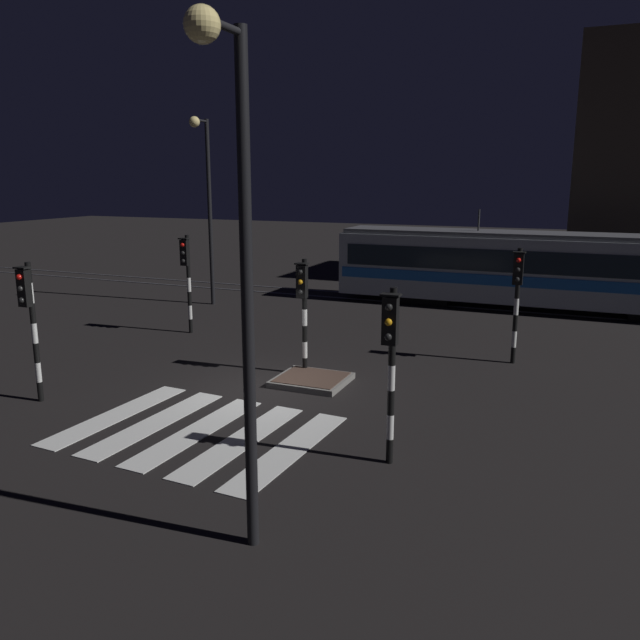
{
  "coord_description": "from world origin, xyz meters",
  "views": [
    {
      "loc": [
        7.63,
        -14.2,
        5.47
      ],
      "look_at": [
        0.54,
        2.63,
        1.4
      ],
      "focal_mm": 35.96,
      "sensor_mm": 36.0,
      "label": 1
    }
  ],
  "objects_px": {
    "traffic_light_corner_near_left": "(29,312)",
    "tram": "(538,269)",
    "street_lamp_trackside_left": "(206,190)",
    "traffic_light_corner_far_left": "(187,269)",
    "traffic_light_median_centre": "(303,300)",
    "traffic_light_corner_far_right": "(517,289)",
    "traffic_light_corner_near_right": "(391,351)",
    "street_lamp_near_kerb": "(237,237)"
  },
  "relations": [
    {
      "from": "traffic_light_corner_near_left",
      "to": "tram",
      "type": "bearing_deg",
      "value": 58.07
    },
    {
      "from": "street_lamp_trackside_left",
      "to": "traffic_light_corner_far_left",
      "type": "bearing_deg",
      "value": -65.77
    },
    {
      "from": "traffic_light_median_centre",
      "to": "tram",
      "type": "distance_m",
      "value": 13.2
    },
    {
      "from": "traffic_light_corner_near_left",
      "to": "traffic_light_corner_far_right",
      "type": "xyz_separation_m",
      "value": [
        10.51,
        8.07,
        -0.02
      ]
    },
    {
      "from": "street_lamp_trackside_left",
      "to": "tram",
      "type": "xyz_separation_m",
      "value": [
        13.23,
        4.43,
        -3.19
      ]
    },
    {
      "from": "traffic_light_corner_near_right",
      "to": "street_lamp_trackside_left",
      "type": "xyz_separation_m",
      "value": [
        -11.88,
        12.36,
        2.64
      ]
    },
    {
      "from": "traffic_light_median_centre",
      "to": "street_lamp_trackside_left",
      "type": "height_order",
      "value": "street_lamp_trackside_left"
    },
    {
      "from": "street_lamp_near_kerb",
      "to": "tram",
      "type": "relative_size",
      "value": 0.44
    },
    {
      "from": "traffic_light_corner_far_left",
      "to": "street_lamp_trackside_left",
      "type": "relative_size",
      "value": 0.45
    },
    {
      "from": "street_lamp_near_kerb",
      "to": "street_lamp_trackside_left",
      "type": "xyz_separation_m",
      "value": [
        -10.78,
        16.05,
        0.25
      ]
    },
    {
      "from": "traffic_light_corner_far_left",
      "to": "street_lamp_trackside_left",
      "type": "height_order",
      "value": "street_lamp_trackside_left"
    },
    {
      "from": "traffic_light_corner_far_left",
      "to": "traffic_light_median_centre",
      "type": "bearing_deg",
      "value": -26.59
    },
    {
      "from": "traffic_light_corner_near_left",
      "to": "traffic_light_corner_far_right",
      "type": "distance_m",
      "value": 13.25
    },
    {
      "from": "traffic_light_corner_far_right",
      "to": "tram",
      "type": "relative_size",
      "value": 0.2
    },
    {
      "from": "traffic_light_corner_far_left",
      "to": "street_lamp_trackside_left",
      "type": "xyz_separation_m",
      "value": [
        -2.14,
        4.75,
        2.62
      ]
    },
    {
      "from": "traffic_light_corner_far_left",
      "to": "street_lamp_trackside_left",
      "type": "distance_m",
      "value": 5.84
    },
    {
      "from": "traffic_light_median_centre",
      "to": "traffic_light_corner_far_right",
      "type": "relative_size",
      "value": 0.95
    },
    {
      "from": "traffic_light_corner_near_right",
      "to": "traffic_light_corner_near_left",
      "type": "distance_m",
      "value": 9.09
    },
    {
      "from": "traffic_light_median_centre",
      "to": "traffic_light_corner_far_left",
      "type": "relative_size",
      "value": 0.94
    },
    {
      "from": "street_lamp_near_kerb",
      "to": "street_lamp_trackside_left",
      "type": "bearing_deg",
      "value": 123.89
    },
    {
      "from": "traffic_light_corner_near_right",
      "to": "traffic_light_median_centre",
      "type": "relative_size",
      "value": 1.06
    },
    {
      "from": "traffic_light_median_centre",
      "to": "traffic_light_corner_near_left",
      "type": "xyz_separation_m",
      "value": [
        -5.16,
        -4.66,
        0.14
      ]
    },
    {
      "from": "traffic_light_corner_far_left",
      "to": "tram",
      "type": "bearing_deg",
      "value": 39.64
    },
    {
      "from": "traffic_light_corner_far_right",
      "to": "street_lamp_trackside_left",
      "type": "height_order",
      "value": "street_lamp_trackside_left"
    },
    {
      "from": "traffic_light_corner_near_right",
      "to": "traffic_light_corner_near_left",
      "type": "height_order",
      "value": "traffic_light_corner_near_left"
    },
    {
      "from": "traffic_light_corner_near_right",
      "to": "traffic_light_corner_far_right",
      "type": "distance_m",
      "value": 8.23
    },
    {
      "from": "traffic_light_median_centre",
      "to": "traffic_light_corner_near_left",
      "type": "distance_m",
      "value": 6.96
    },
    {
      "from": "traffic_light_corner_near_right",
      "to": "street_lamp_trackside_left",
      "type": "height_order",
      "value": "street_lamp_trackside_left"
    },
    {
      "from": "traffic_light_corner_near_right",
      "to": "tram",
      "type": "bearing_deg",
      "value": 85.39
    },
    {
      "from": "traffic_light_corner_near_left",
      "to": "street_lamp_near_kerb",
      "type": "relative_size",
      "value": 0.47
    },
    {
      "from": "traffic_light_median_centre",
      "to": "street_lamp_trackside_left",
      "type": "relative_size",
      "value": 0.42
    },
    {
      "from": "street_lamp_near_kerb",
      "to": "street_lamp_trackside_left",
      "type": "relative_size",
      "value": 0.94
    },
    {
      "from": "traffic_light_corner_far_right",
      "to": "street_lamp_near_kerb",
      "type": "relative_size",
      "value": 0.47
    },
    {
      "from": "traffic_light_corner_far_left",
      "to": "street_lamp_trackside_left",
      "type": "bearing_deg",
      "value": 114.23
    },
    {
      "from": "street_lamp_trackside_left",
      "to": "street_lamp_near_kerb",
      "type": "bearing_deg",
      "value": -56.11
    },
    {
      "from": "traffic_light_corner_near_right",
      "to": "street_lamp_near_kerb",
      "type": "relative_size",
      "value": 0.47
    },
    {
      "from": "traffic_light_corner_near_left",
      "to": "street_lamp_near_kerb",
      "type": "xyz_separation_m",
      "value": [
        7.99,
        -3.72,
        2.38
      ]
    },
    {
      "from": "street_lamp_trackside_left",
      "to": "tram",
      "type": "height_order",
      "value": "street_lamp_trackside_left"
    },
    {
      "from": "traffic_light_corner_far_left",
      "to": "traffic_light_corner_near_left",
      "type": "relative_size",
      "value": 1.0
    },
    {
      "from": "traffic_light_corner_far_left",
      "to": "traffic_light_corner_far_right",
      "type": "distance_m",
      "value": 11.17
    },
    {
      "from": "traffic_light_corner_near_right",
      "to": "street_lamp_near_kerb",
      "type": "bearing_deg",
      "value": -106.58
    },
    {
      "from": "traffic_light_corner_near_left",
      "to": "traffic_light_corner_far_right",
      "type": "height_order",
      "value": "traffic_light_corner_near_left"
    }
  ]
}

